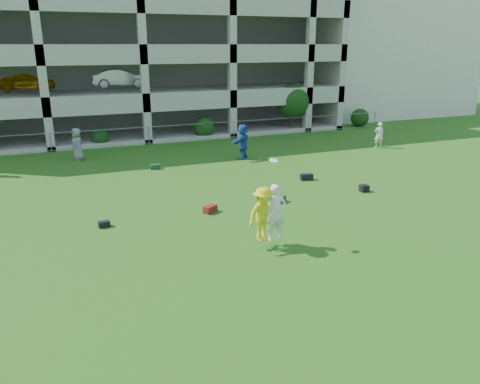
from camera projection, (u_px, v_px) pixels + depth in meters
name	position (u px, v px, depth m)	size (l,w,h in m)	color
ground	(277.00, 264.00, 14.03)	(100.00, 100.00, 0.00)	#235114
stucco_building	(363.00, 58.00, 45.47)	(16.00, 14.00, 10.00)	beige
bystander_c	(77.00, 144.00, 26.34)	(0.90, 0.59, 1.84)	slate
bystander_d	(243.00, 142.00, 26.65)	(1.86, 0.59, 2.00)	#21449A
bystander_e	(379.00, 135.00, 29.65)	(0.59, 0.39, 1.61)	white
bag_red_a	(210.00, 209.00, 18.32)	(0.55, 0.30, 0.28)	#601A10
bag_black_b	(104.00, 224.00, 16.87)	(0.40, 0.25, 0.22)	black
bag_green_c	(280.00, 199.00, 19.53)	(0.50, 0.35, 0.26)	#163D25
crate_d	(364.00, 188.00, 20.92)	(0.35, 0.35, 0.30)	black
bag_black_e	(307.00, 177.00, 22.71)	(0.60, 0.30, 0.30)	black
bag_green_g	(155.00, 167.00, 24.69)	(0.50, 0.30, 0.25)	#143820
frisbee_contest	(267.00, 214.00, 14.83)	(1.51, 0.94, 2.71)	yellow
parking_garage	(122.00, 48.00, 36.69)	(30.00, 14.00, 12.00)	#9E998C
fence	(149.00, 135.00, 30.64)	(36.06, 0.06, 1.20)	gray
shrub_row	(211.00, 116.00, 32.62)	(34.38, 2.52, 3.50)	#163D11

